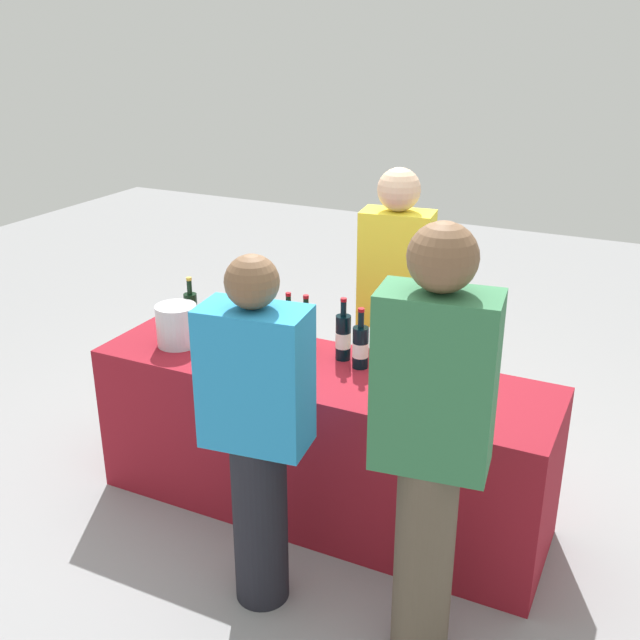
{
  "coord_description": "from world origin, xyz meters",
  "views": [
    {
      "loc": [
        1.42,
        -2.93,
        2.35
      ],
      "look_at": [
        0.0,
        0.0,
        1.05
      ],
      "focal_mm": 42.15,
      "sensor_mm": 36.0,
      "label": 1
    }
  ],
  "objects_px": {
    "guest_1": "(431,442)",
    "guest_0": "(257,429)",
    "wine_glass_1": "(224,345)",
    "wine_glass_3": "(403,378)",
    "wine_bottle_2": "(289,329)",
    "server_pouring": "(394,307)",
    "wine_bottle_0": "(191,312)",
    "ice_bucket": "(177,325)",
    "wine_glass_0": "(209,333)",
    "wine_bottle_4": "(343,337)",
    "wine_bottle_5": "(360,346)",
    "wine_glass_2": "(265,351)",
    "wine_bottle_3": "(306,332)",
    "wine_bottle_1": "(234,323)"
  },
  "relations": [
    {
      "from": "wine_bottle_3",
      "to": "ice_bucket",
      "type": "bearing_deg",
      "value": -163.37
    },
    {
      "from": "wine_bottle_0",
      "to": "wine_bottle_1",
      "type": "height_order",
      "value": "wine_bottle_0"
    },
    {
      "from": "wine_glass_0",
      "to": "wine_bottle_5",
      "type": "bearing_deg",
      "value": 11.35
    },
    {
      "from": "wine_bottle_2",
      "to": "wine_glass_1",
      "type": "distance_m",
      "value": 0.36
    },
    {
      "from": "wine_bottle_2",
      "to": "wine_bottle_3",
      "type": "bearing_deg",
      "value": -3.5
    },
    {
      "from": "wine_glass_2",
      "to": "server_pouring",
      "type": "bearing_deg",
      "value": 63.97
    },
    {
      "from": "wine_bottle_4",
      "to": "wine_bottle_0",
      "type": "bearing_deg",
      "value": -177.52
    },
    {
      "from": "wine_glass_2",
      "to": "ice_bucket",
      "type": "bearing_deg",
      "value": 174.16
    },
    {
      "from": "wine_bottle_5",
      "to": "guest_1",
      "type": "xyz_separation_m",
      "value": [
        0.6,
        -0.78,
        0.06
      ]
    },
    {
      "from": "wine_glass_0",
      "to": "wine_bottle_0",
      "type": "bearing_deg",
      "value": 143.14
    },
    {
      "from": "wine_bottle_2",
      "to": "wine_glass_2",
      "type": "bearing_deg",
      "value": -88.74
    },
    {
      "from": "ice_bucket",
      "to": "wine_bottle_0",
      "type": "bearing_deg",
      "value": 101.11
    },
    {
      "from": "wine_glass_2",
      "to": "wine_glass_3",
      "type": "xyz_separation_m",
      "value": [
        0.69,
        0.0,
        0.01
      ]
    },
    {
      "from": "wine_glass_3",
      "to": "server_pouring",
      "type": "distance_m",
      "value": 0.82
    },
    {
      "from": "wine_bottle_0",
      "to": "guest_1",
      "type": "xyz_separation_m",
      "value": [
        1.59,
        -0.79,
        0.05
      ]
    },
    {
      "from": "wine_glass_1",
      "to": "guest_0",
      "type": "bearing_deg",
      "value": -46.62
    },
    {
      "from": "server_pouring",
      "to": "wine_glass_0",
      "type": "bearing_deg",
      "value": 36.15
    },
    {
      "from": "wine_glass_0",
      "to": "wine_glass_3",
      "type": "xyz_separation_m",
      "value": [
        1.05,
        -0.06,
        0.01
      ]
    },
    {
      "from": "wine_glass_3",
      "to": "guest_0",
      "type": "xyz_separation_m",
      "value": [
        -0.41,
        -0.56,
        -0.06
      ]
    },
    {
      "from": "wine_bottle_3",
      "to": "guest_0",
      "type": "distance_m",
      "value": 0.83
    },
    {
      "from": "wine_glass_0",
      "to": "guest_0",
      "type": "distance_m",
      "value": 0.9
    },
    {
      "from": "wine_glass_2",
      "to": "wine_bottle_2",
      "type": "bearing_deg",
      "value": 91.26
    },
    {
      "from": "wine_bottle_4",
      "to": "wine_glass_2",
      "type": "height_order",
      "value": "wine_bottle_4"
    },
    {
      "from": "wine_bottle_1",
      "to": "wine_bottle_3",
      "type": "distance_m",
      "value": 0.4
    },
    {
      "from": "wine_glass_3",
      "to": "guest_0",
      "type": "distance_m",
      "value": 0.7
    },
    {
      "from": "wine_bottle_5",
      "to": "wine_glass_2",
      "type": "xyz_separation_m",
      "value": [
        -0.4,
        -0.22,
        -0.01
      ]
    },
    {
      "from": "wine_bottle_3",
      "to": "wine_glass_2",
      "type": "xyz_separation_m",
      "value": [
        -0.1,
        -0.25,
        -0.02
      ]
    },
    {
      "from": "wine_bottle_0",
      "to": "wine_glass_3",
      "type": "bearing_deg",
      "value": -10.07
    },
    {
      "from": "wine_bottle_5",
      "to": "server_pouring",
      "type": "xyz_separation_m",
      "value": [
        -0.03,
        0.54,
        0.01
      ]
    },
    {
      "from": "wine_bottle_5",
      "to": "wine_bottle_0",
      "type": "bearing_deg",
      "value": 179.27
    },
    {
      "from": "server_pouring",
      "to": "wine_bottle_4",
      "type": "bearing_deg",
      "value": 73.22
    },
    {
      "from": "wine_glass_1",
      "to": "guest_0",
      "type": "relative_size",
      "value": 0.1
    },
    {
      "from": "wine_bottle_3",
      "to": "guest_1",
      "type": "relative_size",
      "value": 0.18
    },
    {
      "from": "wine_bottle_4",
      "to": "wine_glass_3",
      "type": "distance_m",
      "value": 0.48
    },
    {
      "from": "wine_bottle_0",
      "to": "wine_bottle_2",
      "type": "xyz_separation_m",
      "value": [
        0.58,
        0.02,
        0.0
      ]
    },
    {
      "from": "wine_bottle_5",
      "to": "wine_bottle_2",
      "type": "bearing_deg",
      "value": 174.86
    },
    {
      "from": "wine_glass_1",
      "to": "ice_bucket",
      "type": "relative_size",
      "value": 0.7
    },
    {
      "from": "wine_bottle_1",
      "to": "wine_bottle_5",
      "type": "distance_m",
      "value": 0.7
    },
    {
      "from": "wine_bottle_1",
      "to": "wine_glass_3",
      "type": "distance_m",
      "value": 1.01
    },
    {
      "from": "wine_bottle_3",
      "to": "ice_bucket",
      "type": "relative_size",
      "value": 1.45
    },
    {
      "from": "wine_glass_3",
      "to": "server_pouring",
      "type": "height_order",
      "value": "server_pouring"
    },
    {
      "from": "wine_bottle_2",
      "to": "wine_glass_3",
      "type": "bearing_deg",
      "value": -19.7
    },
    {
      "from": "wine_bottle_5",
      "to": "guest_0",
      "type": "bearing_deg",
      "value": -98.46
    },
    {
      "from": "ice_bucket",
      "to": "guest_1",
      "type": "relative_size",
      "value": 0.12
    },
    {
      "from": "wine_bottle_4",
      "to": "guest_0",
      "type": "bearing_deg",
      "value": -90.16
    },
    {
      "from": "wine_bottle_2",
      "to": "server_pouring",
      "type": "bearing_deg",
      "value": 53.24
    },
    {
      "from": "ice_bucket",
      "to": "guest_0",
      "type": "xyz_separation_m",
      "value": [
        0.83,
        -0.62,
        -0.07
      ]
    },
    {
      "from": "wine_glass_0",
      "to": "wine_glass_3",
      "type": "height_order",
      "value": "wine_glass_3"
    },
    {
      "from": "wine_bottle_2",
      "to": "wine_glass_2",
      "type": "distance_m",
      "value": 0.25
    },
    {
      "from": "guest_1",
      "to": "guest_0",
      "type": "bearing_deg",
      "value": 172.68
    }
  ]
}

